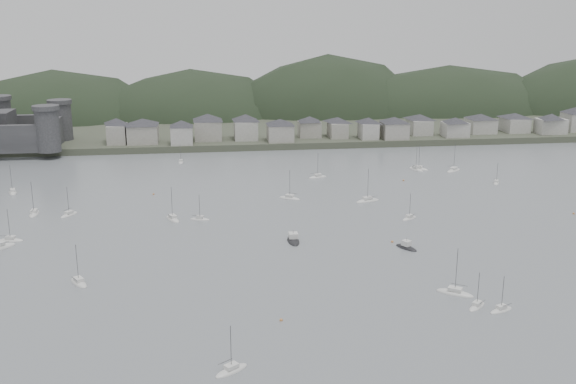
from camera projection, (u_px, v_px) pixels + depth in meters
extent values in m
plane|color=slate|center=(336.00, 313.00, 134.96)|extent=(900.00, 900.00, 0.00)
cube|color=#383D2D|center=(243.00, 110.00, 416.82)|extent=(900.00, 250.00, 3.00)
ellipsoid|color=black|center=(58.00, 138.00, 383.71)|extent=(138.98, 92.48, 81.13)
ellipsoid|color=black|center=(192.00, 135.00, 394.53)|extent=(132.08, 90.41, 79.74)
ellipsoid|color=black|center=(327.00, 136.00, 405.85)|extent=(133.88, 88.37, 101.41)
ellipsoid|color=black|center=(446.00, 131.00, 410.00)|extent=(165.81, 81.78, 82.55)
cylinder|color=#313133|center=(48.00, 131.00, 278.95)|extent=(10.00, 10.00, 18.00)
cylinder|color=#313133|center=(0.00, 120.00, 303.97)|extent=(11.00, 11.00, 19.00)
cylinder|color=#313133|center=(61.00, 122.00, 305.87)|extent=(10.00, 10.00, 17.00)
cube|color=#313133|center=(0.00, 128.00, 303.93)|extent=(56.00, 3.50, 12.00)
cube|color=#313133|center=(55.00, 132.00, 293.13)|extent=(3.50, 30.00, 12.00)
cube|color=gray|center=(117.00, 134.00, 298.89)|extent=(8.34, 12.91, 8.59)
pyramid|color=#26262B|center=(117.00, 121.00, 297.37)|extent=(15.78, 15.78, 3.01)
cube|color=gray|center=(143.00, 134.00, 299.79)|extent=(13.68, 13.35, 8.36)
pyramid|color=#26262B|center=(142.00, 122.00, 298.32)|extent=(20.07, 20.07, 2.93)
cube|color=#9B9892|center=(182.00, 135.00, 297.01)|extent=(9.78, 10.20, 8.08)
pyramid|color=#26262B|center=(181.00, 123.00, 295.58)|extent=(14.83, 14.83, 2.83)
cube|color=gray|center=(208.00, 130.00, 307.62)|extent=(12.59, 13.33, 9.09)
pyramid|color=#26262B|center=(208.00, 117.00, 306.01)|extent=(19.24, 19.24, 3.18)
cube|color=#9B9892|center=(246.00, 130.00, 308.43)|extent=(10.74, 12.17, 8.87)
pyramid|color=#26262B|center=(246.00, 117.00, 306.86)|extent=(17.01, 17.01, 3.10)
cube|color=gray|center=(280.00, 133.00, 304.29)|extent=(11.63, 12.09, 7.69)
pyramid|color=#26262B|center=(280.00, 122.00, 302.93)|extent=(17.61, 17.61, 2.69)
cube|color=gray|center=(309.00, 129.00, 314.56)|extent=(10.37, 9.35, 7.44)
pyramid|color=#26262B|center=(310.00, 119.00, 313.25)|extent=(14.65, 14.65, 2.60)
cube|color=gray|center=(338.00, 130.00, 313.99)|extent=(8.24, 12.20, 7.22)
pyramid|color=#26262B|center=(338.00, 120.00, 312.72)|extent=(15.17, 15.17, 2.53)
cube|color=#9B9892|center=(368.00, 131.00, 310.70)|extent=(8.06, 10.91, 7.46)
pyramid|color=#26262B|center=(369.00, 120.00, 309.39)|extent=(14.08, 14.08, 2.61)
cube|color=gray|center=(394.00, 130.00, 310.82)|extent=(11.73, 11.78, 7.66)
pyramid|color=#26262B|center=(395.00, 120.00, 309.46)|extent=(17.46, 17.46, 2.68)
cube|color=#9B9892|center=(419.00, 127.00, 322.29)|extent=(10.19, 13.02, 7.33)
pyramid|color=#26262B|center=(420.00, 117.00, 321.00)|extent=(17.23, 17.23, 2.57)
cube|color=#9B9892|center=(455.00, 129.00, 315.79)|extent=(11.70, 9.81, 6.88)
pyramid|color=#26262B|center=(456.00, 120.00, 314.57)|extent=(15.97, 15.97, 2.41)
cube|color=#9B9892|center=(480.00, 126.00, 326.37)|extent=(12.83, 12.48, 7.00)
pyramid|color=#26262B|center=(481.00, 116.00, 325.14)|extent=(18.79, 18.79, 2.45)
cube|color=#9B9892|center=(514.00, 125.00, 329.20)|extent=(11.07, 13.50, 6.97)
pyramid|color=#26262B|center=(515.00, 115.00, 327.97)|extent=(18.25, 18.25, 2.44)
cube|color=#9B9892|center=(551.00, 126.00, 323.73)|extent=(13.75, 9.12, 7.34)
pyramid|color=#26262B|center=(552.00, 116.00, 322.43)|extent=(16.97, 16.97, 2.57)
cube|color=#9B9892|center=(576.00, 122.00, 331.61)|extent=(11.37, 11.57, 9.05)
ellipsoid|color=silver|center=(200.00, 220.00, 196.92)|extent=(6.43, 3.71, 1.22)
cube|color=silver|center=(200.00, 217.00, 196.68)|extent=(2.45, 1.93, 0.70)
cylinder|color=#3F3F42|center=(199.00, 207.00, 195.88)|extent=(0.12, 0.12, 7.66)
cylinder|color=#3F3F42|center=(196.00, 216.00, 196.09)|extent=(2.66, 0.92, 0.10)
ellipsoid|color=silver|center=(416.00, 170.00, 261.01)|extent=(5.15, 8.62, 1.64)
cube|color=silver|center=(416.00, 167.00, 260.71)|extent=(2.64, 3.30, 0.70)
cylinder|color=#3F3F42|center=(417.00, 157.00, 259.63)|extent=(0.12, 0.12, 10.26)
cylinder|color=#3F3F42|center=(416.00, 166.00, 259.17)|extent=(1.29, 3.53, 0.10)
ellipsoid|color=silver|center=(34.00, 214.00, 202.51)|extent=(3.01, 8.29, 1.63)
cube|color=silver|center=(34.00, 211.00, 202.22)|extent=(1.93, 2.94, 0.70)
cylinder|color=#3F3F42|center=(32.00, 198.00, 201.13)|extent=(0.12, 0.12, 10.21)
cylinder|color=#3F3F42|center=(32.00, 210.00, 200.66)|extent=(0.28, 3.68, 0.10)
ellipsoid|color=silver|center=(318.00, 177.00, 248.50)|extent=(7.83, 4.48, 1.49)
cube|color=silver|center=(318.00, 175.00, 248.23)|extent=(2.98, 2.34, 0.70)
cylinder|color=#3F3F42|center=(318.00, 165.00, 247.24)|extent=(0.12, 0.12, 9.32)
cylinder|color=#3F3F42|center=(314.00, 173.00, 248.30)|extent=(3.24, 1.08, 0.10)
ellipsoid|color=silver|center=(367.00, 201.00, 216.50)|extent=(9.23, 5.45, 1.76)
cube|color=silver|center=(368.00, 198.00, 216.19)|extent=(3.53, 2.81, 0.70)
cylinder|color=#3F3F42|center=(368.00, 185.00, 215.02)|extent=(0.12, 0.12, 10.99)
cylinder|color=#3F3F42|center=(372.00, 197.00, 215.76)|extent=(3.79, 1.34, 0.10)
ellipsoid|color=silver|center=(290.00, 199.00, 219.64)|extent=(7.81, 6.42, 1.55)
cube|color=silver|center=(290.00, 196.00, 219.36)|extent=(3.21, 2.94, 0.70)
cylinder|color=#3F3F42|center=(290.00, 184.00, 218.33)|extent=(0.12, 0.12, 9.70)
cylinder|color=#3F3F42|center=(293.00, 193.00, 220.12)|extent=(2.94, 2.05, 0.10)
ellipsoid|color=silver|center=(477.00, 307.00, 137.83)|extent=(5.91, 5.55, 1.23)
cube|color=silver|center=(477.00, 303.00, 137.59)|extent=(2.51, 2.44, 0.70)
cylinder|color=#3F3F42|center=(478.00, 290.00, 136.78)|extent=(0.12, 0.12, 7.69)
cylinder|color=#3F3F42|center=(482.00, 302.00, 136.85)|extent=(2.14, 1.91, 0.10)
ellipsoid|color=silver|center=(496.00, 183.00, 239.77)|extent=(4.68, 6.11, 1.19)
cube|color=silver|center=(496.00, 181.00, 239.54)|extent=(2.19, 2.47, 0.70)
cylinder|color=#3F3F42|center=(497.00, 173.00, 238.76)|extent=(0.12, 0.12, 7.47)
cylinder|color=#3F3F42|center=(494.00, 179.00, 240.21)|extent=(1.45, 2.37, 0.10)
ellipsoid|color=silver|center=(231.00, 371.00, 112.94)|extent=(6.83, 5.70, 1.36)
cube|color=silver|center=(231.00, 366.00, 112.69)|extent=(2.81, 2.60, 0.70)
cylinder|color=#3F3F42|center=(231.00, 348.00, 111.79)|extent=(0.12, 0.12, 8.51)
cylinder|color=#3F3F42|center=(225.00, 362.00, 113.09)|extent=(2.57, 1.84, 0.10)
ellipsoid|color=silver|center=(11.00, 241.00, 178.43)|extent=(7.47, 3.60, 1.43)
cube|color=silver|center=(10.00, 237.00, 178.16)|extent=(2.76, 2.02, 0.70)
cylinder|color=#3F3F42|center=(9.00, 225.00, 177.21)|extent=(0.12, 0.12, 8.96)
cylinder|color=#3F3F42|center=(5.00, 236.00, 177.62)|extent=(3.19, 0.71, 0.10)
ellipsoid|color=silver|center=(455.00, 294.00, 144.45)|extent=(8.39, 7.17, 1.69)
cube|color=silver|center=(455.00, 289.00, 144.15)|extent=(3.48, 3.24, 0.70)
cylinder|color=#3F3F42|center=(456.00, 271.00, 143.03)|extent=(0.12, 0.12, 10.54)
cylinder|color=#3F3F42|center=(459.00, 285.00, 145.02)|extent=(3.11, 2.33, 0.10)
ellipsoid|color=silver|center=(409.00, 219.00, 197.87)|extent=(6.28, 5.17, 1.25)
cube|color=silver|center=(410.00, 216.00, 197.63)|extent=(2.58, 2.37, 0.70)
cylinder|color=#3F3F42|center=(410.00, 206.00, 196.81)|extent=(0.12, 0.12, 7.80)
cylinder|color=#3F3F42|center=(413.00, 215.00, 197.00)|extent=(2.37, 1.67, 0.10)
cylinder|color=#3F3F42|center=(1.00, 244.00, 170.76)|extent=(3.29, 3.18, 0.10)
ellipsoid|color=silver|center=(79.00, 283.00, 150.10)|extent=(5.92, 7.57, 1.49)
cube|color=silver|center=(79.00, 279.00, 149.83)|extent=(2.76, 3.07, 0.70)
cylinder|color=#3F3F42|center=(77.00, 264.00, 148.85)|extent=(0.12, 0.12, 9.29)
cylinder|color=#3F3F42|center=(74.00, 279.00, 148.51)|extent=(1.84, 2.90, 0.10)
ellipsoid|color=silver|center=(181.00, 162.00, 273.94)|extent=(2.29, 6.07, 1.19)
cube|color=silver|center=(181.00, 160.00, 273.71)|extent=(1.44, 2.17, 0.70)
cylinder|color=#3F3F42|center=(181.00, 153.00, 272.93)|extent=(0.12, 0.12, 7.45)
cylinder|color=#3F3F42|center=(181.00, 160.00, 272.55)|extent=(0.27, 2.68, 0.10)
ellipsoid|color=silver|center=(173.00, 219.00, 197.13)|extent=(5.69, 8.34, 1.60)
cube|color=silver|center=(172.00, 216.00, 196.84)|extent=(2.77, 3.28, 0.70)
cylinder|color=#3F3F42|center=(172.00, 203.00, 195.78)|extent=(0.12, 0.12, 10.00)
cylinder|color=#3F3F42|center=(170.00, 216.00, 195.37)|extent=(1.60, 3.31, 0.10)
ellipsoid|color=silver|center=(419.00, 169.00, 261.68)|extent=(7.88, 7.25, 1.63)
cube|color=silver|center=(419.00, 167.00, 261.39)|extent=(3.33, 3.21, 0.70)
cylinder|color=#3F3F42|center=(419.00, 157.00, 260.31)|extent=(0.12, 0.12, 10.17)
cylinder|color=#3F3F42|center=(417.00, 166.00, 260.19)|extent=(2.85, 2.45, 0.10)
ellipsoid|color=silver|center=(501.00, 311.00, 136.12)|extent=(6.34, 4.11, 1.21)
cube|color=silver|center=(501.00, 307.00, 135.89)|extent=(2.47, 2.04, 0.70)
cylinder|color=#3F3F42|center=(503.00, 293.00, 135.10)|extent=(0.12, 0.12, 7.57)
cylinder|color=#3F3F42|center=(507.00, 305.00, 135.47)|extent=(2.56, 1.13, 0.10)
ellipsoid|color=silver|center=(13.00, 193.00, 226.89)|extent=(4.67, 8.13, 1.55)
cube|color=silver|center=(12.00, 190.00, 226.61)|extent=(2.43, 3.09, 0.70)
cylinder|color=#3F3F42|center=(11.00, 179.00, 225.58)|extent=(0.12, 0.12, 9.68)
cylinder|color=#3F3F42|center=(10.00, 189.00, 225.14)|extent=(1.13, 3.36, 0.10)
ellipsoid|color=silver|center=(454.00, 171.00, 259.05)|extent=(8.67, 7.67, 1.76)
cube|color=silver|center=(454.00, 168.00, 258.74)|extent=(3.62, 3.43, 0.70)
cylinder|color=#3F3F42|center=(455.00, 157.00, 257.57)|extent=(0.12, 0.12, 11.02)
cylinder|color=#3F3F42|center=(450.00, 166.00, 259.38)|extent=(3.18, 2.53, 0.10)
ellipsoid|color=silver|center=(69.00, 215.00, 201.40)|extent=(5.69, 7.32, 1.43)
cube|color=silver|center=(69.00, 212.00, 201.14)|extent=(2.65, 2.96, 0.70)
cylinder|color=#3F3F42|center=(68.00, 201.00, 200.19)|extent=(0.12, 0.12, 8.96)
cylinder|color=#3F3F42|center=(67.00, 209.00, 201.96)|extent=(1.76, 2.81, 0.10)
ellipsoid|color=black|center=(406.00, 248.00, 172.81)|extent=(5.72, 7.28, 1.53)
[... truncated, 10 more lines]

